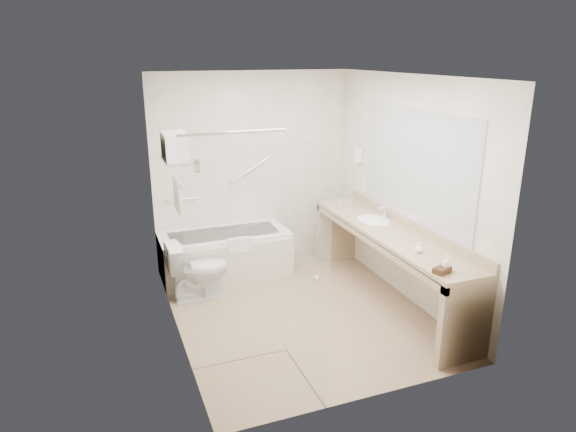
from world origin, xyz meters
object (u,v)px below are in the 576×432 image
object	(u,v)px
amenity_basket	(442,270)
bathtub	(225,253)
vanity_counter	(389,248)
toilet	(198,270)
water_bottle_left	(330,196)

from	to	relation	value
amenity_basket	bathtub	bearing A→B (deg)	118.11
vanity_counter	bathtub	bearing A→B (deg)	137.65
toilet	water_bottle_left	bearing A→B (deg)	-79.56
bathtub	toilet	size ratio (longest dim) A/B	2.30
bathtub	water_bottle_left	xyz separation A→B (m)	(1.39, -0.14, 0.66)
amenity_basket	vanity_counter	bearing A→B (deg)	81.44
bathtub	amenity_basket	world-z (taller)	amenity_basket
vanity_counter	water_bottle_left	size ratio (longest dim) A/B	15.20
vanity_counter	toilet	xyz separation A→B (m)	(-1.97, 0.85, -0.30)
toilet	water_bottle_left	xyz separation A→B (m)	(1.84, 0.40, 0.59)
vanity_counter	toilet	world-z (taller)	vanity_counter
amenity_basket	water_bottle_left	xyz separation A→B (m)	(0.04, 2.39, 0.06)
toilet	vanity_counter	bearing A→B (deg)	-115.09
vanity_counter	toilet	bearing A→B (deg)	156.71
bathtub	water_bottle_left	bearing A→B (deg)	-5.71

